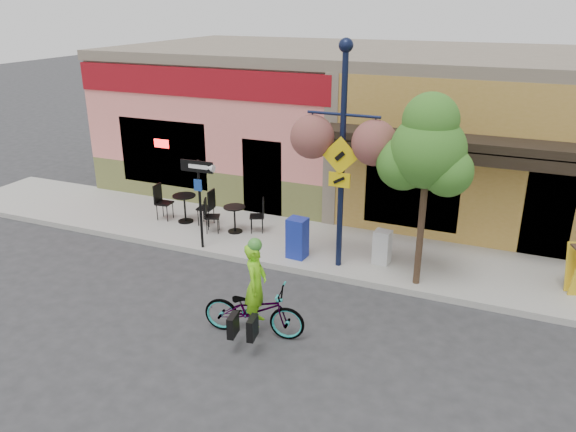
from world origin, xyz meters
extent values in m
plane|color=#2D2D30|center=(0.00, 0.00, 0.00)|extent=(90.00, 90.00, 0.00)
cube|color=#9E9B93|center=(0.00, 2.00, 0.07)|extent=(24.00, 3.00, 0.15)
cube|color=#A8A59E|center=(0.00, 0.55, 0.07)|extent=(24.00, 0.12, 0.15)
imported|color=maroon|center=(-0.56, -2.11, 0.51)|extent=(2.02, 0.96, 1.02)
imported|color=#7BE017|center=(-0.51, -2.11, 0.81)|extent=(0.47, 0.64, 1.61)
camera|label=1|loc=(3.58, -10.24, 5.90)|focal=35.00mm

